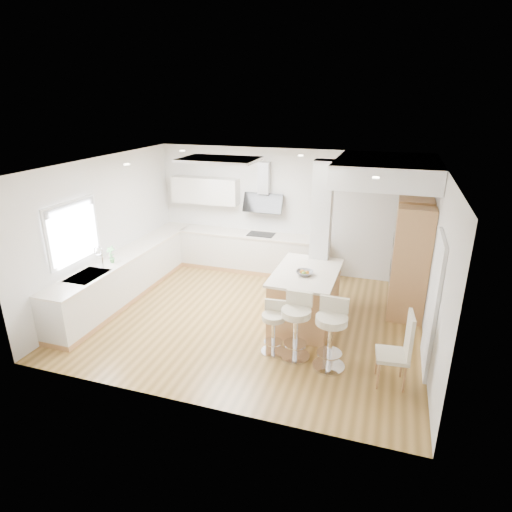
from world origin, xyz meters
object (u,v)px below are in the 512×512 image
at_px(bar_stool_a, 274,325).
at_px(bar_stool_b, 296,323).
at_px(peninsula, 305,297).
at_px(bar_stool_c, 331,331).
at_px(dining_chair, 401,347).

height_order(bar_stool_a, bar_stool_b, bar_stool_b).
relative_size(peninsula, bar_stool_c, 1.51).
xyz_separation_m(peninsula, bar_stool_a, (-0.27, -1.12, -0.02)).
relative_size(peninsula, dining_chair, 1.47).
distance_m(peninsula, bar_stool_a, 1.15).
bearing_deg(peninsula, dining_chair, -39.39).
relative_size(bar_stool_a, bar_stool_c, 0.79).
relative_size(bar_stool_a, dining_chair, 0.77).
bearing_deg(bar_stool_c, dining_chair, -6.54).
height_order(bar_stool_a, bar_stool_c, bar_stool_c).
distance_m(bar_stool_c, dining_chair, 0.99).
xyz_separation_m(bar_stool_a, dining_chair, (1.88, -0.25, 0.11)).
height_order(bar_stool_b, bar_stool_c, bar_stool_c).
bearing_deg(bar_stool_c, bar_stool_b, 169.75).
relative_size(bar_stool_c, dining_chair, 0.97).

